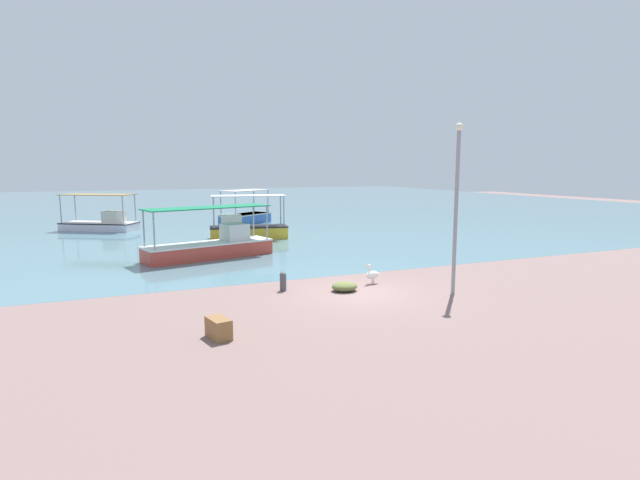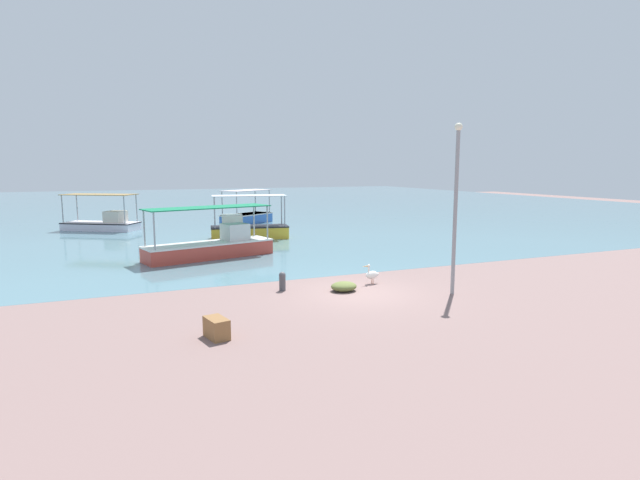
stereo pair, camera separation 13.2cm
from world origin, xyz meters
The scene contains 11 objects.
ground centered at (0.00, 0.00, 0.00)m, with size 120.00×120.00×0.00m, color #7F635F.
harbor_water centered at (0.00, 48.00, 0.00)m, with size 110.00×90.00×0.00m, color slate.
fishing_boat_center centered at (-3.56, 9.48, 0.63)m, with size 6.80×3.29×2.60m.
fishing_boat_far_right centered at (2.05, 24.33, 0.56)m, with size 4.84×4.11×2.73m.
fishing_boat_near_right centered at (-8.86, 23.93, 0.58)m, with size 5.62×4.51×2.64m.
fishing_boat_outer centered at (-0.16, 15.53, 0.65)m, with size 5.17×2.60×2.80m.
pelican centered at (1.15, 1.14, 0.38)m, with size 0.81×0.34×0.80m.
lamp_post centered at (3.10, -1.40, 3.42)m, with size 0.28×0.28×6.11m.
mooring_bollard centered at (-2.47, 1.44, 0.38)m, with size 0.25×0.25×0.72m.
net_pile centered at (-0.38, 0.49, 0.18)m, with size 0.99×0.84×0.35m, color #606B37.
cargo_crate centered at (-5.77, -2.86, 0.28)m, with size 0.83×0.46×0.56m, color olive.
Camera 2 is at (-8.20, -15.89, 4.56)m, focal length 28.00 mm.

